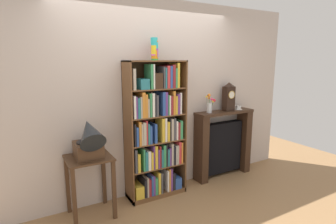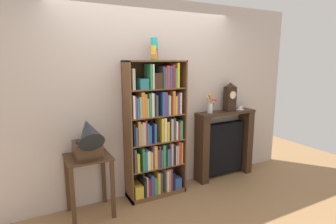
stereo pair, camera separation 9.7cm
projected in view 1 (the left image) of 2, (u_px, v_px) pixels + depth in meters
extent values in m
cube|color=#997047|center=(160.00, 198.00, 3.71)|extent=(7.64, 6.40, 0.02)
cube|color=beige|center=(159.00, 98.00, 3.79)|extent=(4.64, 0.08, 2.64)
cube|color=brown|center=(128.00, 134.00, 3.43)|extent=(0.02, 0.31, 1.84)
cube|color=brown|center=(180.00, 127.00, 3.82)|extent=(0.02, 0.31, 1.84)
cube|color=#4C311C|center=(151.00, 128.00, 3.75)|extent=(0.80, 0.01, 1.84)
cube|color=brown|center=(155.00, 61.00, 3.45)|extent=(0.80, 0.31, 0.02)
cube|color=brown|center=(156.00, 192.00, 3.79)|extent=(0.80, 0.31, 0.06)
cube|color=gold|center=(137.00, 190.00, 3.60)|extent=(0.12, 0.24, 0.17)
cube|color=black|center=(142.00, 186.00, 3.65)|extent=(0.03, 0.26, 0.24)
cube|color=#B2A893|center=(145.00, 185.00, 3.64)|extent=(0.02, 0.21, 0.27)
cube|color=maroon|center=(147.00, 185.00, 3.66)|extent=(0.03, 0.22, 0.24)
cube|color=#2D519E|center=(149.00, 184.00, 3.67)|extent=(0.02, 0.22, 0.27)
cube|color=#663884|center=(151.00, 183.00, 3.69)|extent=(0.02, 0.24, 0.27)
cube|color=#388E56|center=(153.00, 184.00, 3.71)|extent=(0.04, 0.23, 0.24)
cube|color=gold|center=(156.00, 181.00, 3.73)|extent=(0.04, 0.25, 0.30)
cube|color=#424247|center=(159.00, 181.00, 3.74)|extent=(0.03, 0.22, 0.29)
cube|color=white|center=(164.00, 178.00, 3.80)|extent=(0.02, 0.26, 0.30)
cube|color=orange|center=(166.00, 178.00, 3.81)|extent=(0.02, 0.24, 0.32)
cube|color=#663884|center=(167.00, 177.00, 3.83)|extent=(0.03, 0.26, 0.32)
cube|color=black|center=(170.00, 179.00, 3.84)|extent=(0.04, 0.24, 0.25)
cube|color=#2D519E|center=(174.00, 181.00, 3.89)|extent=(0.10, 0.24, 0.16)
cube|color=brown|center=(156.00, 165.00, 3.72)|extent=(0.77, 0.29, 0.02)
cube|color=#424247|center=(133.00, 159.00, 3.51)|extent=(0.03, 0.25, 0.31)
cube|color=gold|center=(135.00, 161.00, 3.53)|extent=(0.04, 0.26, 0.24)
cube|color=#388E56|center=(141.00, 158.00, 3.54)|extent=(0.02, 0.22, 0.30)
cube|color=teal|center=(143.00, 159.00, 3.58)|extent=(0.04, 0.26, 0.25)
cube|color=white|center=(146.00, 158.00, 3.60)|extent=(0.04, 0.25, 0.26)
cube|color=gold|center=(149.00, 159.00, 3.60)|extent=(0.03, 0.22, 0.24)
cube|color=#663884|center=(150.00, 155.00, 3.63)|extent=(0.02, 0.25, 0.32)
cube|color=gold|center=(153.00, 155.00, 3.63)|extent=(0.04, 0.23, 0.31)
cube|color=#663884|center=(155.00, 156.00, 3.67)|extent=(0.02, 0.26, 0.26)
cube|color=maroon|center=(157.00, 155.00, 3.67)|extent=(0.02, 0.25, 0.30)
cube|color=teal|center=(158.00, 156.00, 3.69)|extent=(0.03, 0.26, 0.24)
cube|color=#388E56|center=(161.00, 154.00, 3.71)|extent=(0.03, 0.26, 0.30)
cube|color=black|center=(163.00, 154.00, 3.72)|extent=(0.02, 0.26, 0.30)
cube|color=teal|center=(165.00, 156.00, 3.73)|extent=(0.03, 0.23, 0.23)
cube|color=#663884|center=(167.00, 155.00, 3.74)|extent=(0.02, 0.22, 0.25)
cube|color=#B2A893|center=(168.00, 152.00, 3.76)|extent=(0.03, 0.26, 0.30)
cube|color=black|center=(171.00, 154.00, 3.77)|extent=(0.03, 0.22, 0.26)
cube|color=white|center=(172.00, 153.00, 3.80)|extent=(0.02, 0.26, 0.26)
cube|color=#B2A893|center=(174.00, 153.00, 3.80)|extent=(0.02, 0.22, 0.27)
cube|color=#C63338|center=(175.00, 151.00, 3.83)|extent=(0.03, 0.27, 0.31)
cube|color=orange|center=(178.00, 151.00, 3.83)|extent=(0.02, 0.24, 0.30)
cube|color=brown|center=(156.00, 141.00, 3.65)|extent=(0.77, 0.29, 0.02)
cube|color=black|center=(132.00, 134.00, 3.43)|extent=(0.02, 0.24, 0.29)
cube|color=#2D519E|center=(134.00, 135.00, 3.46)|extent=(0.03, 0.26, 0.24)
cube|color=orange|center=(136.00, 132.00, 3.47)|extent=(0.03, 0.27, 0.31)
cube|color=#B2A893|center=(139.00, 133.00, 3.46)|extent=(0.02, 0.21, 0.28)
cube|color=#B2A893|center=(142.00, 132.00, 3.48)|extent=(0.04, 0.21, 0.29)
cube|color=#C63338|center=(144.00, 131.00, 3.50)|extent=(0.02, 0.23, 0.31)
cube|color=teal|center=(146.00, 133.00, 3.51)|extent=(0.02, 0.22, 0.27)
cube|color=#2D519E|center=(147.00, 133.00, 3.54)|extent=(0.03, 0.25, 0.24)
cube|color=#2D519E|center=(152.00, 132.00, 3.57)|extent=(0.03, 0.24, 0.25)
cube|color=gold|center=(160.00, 129.00, 3.61)|extent=(0.04, 0.21, 0.32)
cube|color=white|center=(162.00, 128.00, 3.64)|extent=(0.03, 0.25, 0.32)
cube|color=gold|center=(164.00, 130.00, 3.68)|extent=(0.04, 0.27, 0.26)
cube|color=black|center=(167.00, 129.00, 3.67)|extent=(0.02, 0.22, 0.30)
cube|color=#B2A893|center=(169.00, 129.00, 3.68)|extent=(0.03, 0.21, 0.29)
cube|color=#424247|center=(171.00, 128.00, 3.71)|extent=(0.03, 0.24, 0.30)
cube|color=white|center=(173.00, 129.00, 3.74)|extent=(0.03, 0.26, 0.26)
cube|color=maroon|center=(175.00, 129.00, 3.75)|extent=(0.03, 0.24, 0.24)
cube|color=#388E56|center=(177.00, 128.00, 3.76)|extent=(0.04, 0.24, 0.25)
cube|color=brown|center=(156.00, 115.00, 3.58)|extent=(0.77, 0.29, 0.02)
cube|color=white|center=(131.00, 106.00, 3.37)|extent=(0.03, 0.24, 0.28)
cube|color=#663884|center=(133.00, 107.00, 3.39)|extent=(0.02, 0.26, 0.27)
cube|color=teal|center=(135.00, 107.00, 3.40)|extent=(0.03, 0.26, 0.25)
cube|color=#B2A893|center=(138.00, 107.00, 3.40)|extent=(0.02, 0.23, 0.27)
cube|color=orange|center=(140.00, 104.00, 3.43)|extent=(0.04, 0.26, 0.32)
cube|color=orange|center=(143.00, 105.00, 3.45)|extent=(0.03, 0.25, 0.29)
cube|color=#B2A893|center=(146.00, 107.00, 3.45)|extent=(0.02, 0.21, 0.24)
cube|color=#388E56|center=(147.00, 104.00, 3.48)|extent=(0.03, 0.27, 0.30)
cube|color=white|center=(150.00, 104.00, 3.48)|extent=(0.03, 0.23, 0.30)
cube|color=black|center=(152.00, 104.00, 3.49)|extent=(0.02, 0.21, 0.30)
cube|color=#424247|center=(154.00, 105.00, 3.50)|extent=(0.03, 0.21, 0.27)
cube|color=#2D519E|center=(160.00, 103.00, 3.56)|extent=(0.04, 0.25, 0.31)
cube|color=#663884|center=(163.00, 103.00, 3.58)|extent=(0.03, 0.24, 0.30)
cube|color=#388E56|center=(165.00, 104.00, 3.58)|extent=(0.02, 0.20, 0.27)
cube|color=white|center=(166.00, 104.00, 3.62)|extent=(0.02, 0.26, 0.26)
cube|color=maroon|center=(168.00, 104.00, 3.63)|extent=(0.03, 0.26, 0.25)
cube|color=orange|center=(170.00, 102.00, 3.64)|extent=(0.03, 0.26, 0.31)
cube|color=gold|center=(173.00, 104.00, 3.65)|extent=(0.03, 0.22, 0.24)
cube|color=#663884|center=(174.00, 103.00, 3.68)|extent=(0.03, 0.26, 0.26)
cube|color=white|center=(176.00, 102.00, 3.69)|extent=(0.02, 0.26, 0.28)
cube|color=brown|center=(155.00, 89.00, 3.52)|extent=(0.77, 0.29, 0.02)
cube|color=#B2A893|center=(131.00, 79.00, 3.31)|extent=(0.03, 0.26, 0.26)
cube|color=teal|center=(142.00, 84.00, 3.38)|extent=(0.12, 0.23, 0.13)
cube|color=#388E56|center=(149.00, 76.00, 3.40)|extent=(0.03, 0.21, 0.31)
cube|color=white|center=(150.00, 76.00, 3.43)|extent=(0.02, 0.26, 0.31)
cube|color=#382316|center=(156.00, 81.00, 3.45)|extent=(0.11, 0.19, 0.20)
cube|color=#424247|center=(160.00, 77.00, 3.50)|extent=(0.02, 0.24, 0.28)
cube|color=teal|center=(163.00, 78.00, 3.50)|extent=(0.02, 0.21, 0.26)
cube|color=#C63338|center=(165.00, 77.00, 3.52)|extent=(0.04, 0.23, 0.29)
cube|color=#2D519E|center=(167.00, 77.00, 3.56)|extent=(0.03, 0.26, 0.28)
cube|color=maroon|center=(170.00, 76.00, 3.56)|extent=(0.04, 0.24, 0.30)
cube|color=#388E56|center=(173.00, 78.00, 3.58)|extent=(0.03, 0.21, 0.25)
cube|color=gold|center=(175.00, 75.00, 3.59)|extent=(0.03, 0.22, 0.32)
cylinder|color=green|center=(155.00, 56.00, 3.46)|extent=(0.09, 0.09, 0.11)
cylinder|color=orange|center=(155.00, 54.00, 3.45)|extent=(0.09, 0.09, 0.11)
cylinder|color=purple|center=(155.00, 53.00, 3.45)|extent=(0.09, 0.09, 0.11)
cylinder|color=pink|center=(154.00, 51.00, 3.45)|extent=(0.09, 0.09, 0.11)
cylinder|color=yellow|center=(155.00, 50.00, 3.44)|extent=(0.09, 0.09, 0.11)
cylinder|color=pink|center=(154.00, 48.00, 3.44)|extent=(0.09, 0.09, 0.11)
cylinder|color=#28B2B7|center=(155.00, 47.00, 3.44)|extent=(0.09, 0.09, 0.11)
cylinder|color=orange|center=(154.00, 45.00, 3.43)|extent=(0.09, 0.09, 0.11)
cylinder|color=#28B2B7|center=(154.00, 43.00, 3.43)|extent=(0.09, 0.09, 0.11)
cylinder|color=#28B2B7|center=(154.00, 42.00, 3.42)|extent=(0.09, 0.09, 0.11)
cube|color=#472D1C|center=(89.00, 158.00, 3.15)|extent=(0.51, 0.47, 0.02)
cube|color=#472D1C|center=(74.00, 200.00, 2.93)|extent=(0.04, 0.04, 0.72)
cube|color=#472D1C|center=(114.00, 190.00, 3.15)|extent=(0.04, 0.04, 0.72)
cube|color=#472D1C|center=(68.00, 185.00, 3.28)|extent=(0.04, 0.04, 0.72)
cube|color=#472D1C|center=(104.00, 177.00, 3.50)|extent=(0.04, 0.04, 0.72)
cube|color=#472D1C|center=(88.00, 150.00, 3.13)|extent=(0.29, 0.33, 0.18)
cylinder|color=black|center=(88.00, 142.00, 3.11)|extent=(0.25, 0.25, 0.01)
cylinder|color=#1E2328|center=(89.00, 141.00, 3.06)|extent=(0.03, 0.03, 0.06)
cone|color=#1E2328|center=(90.00, 132.00, 2.97)|extent=(0.28, 0.43, 0.42)
cube|color=#382316|center=(225.00, 112.00, 4.21)|extent=(1.00, 0.26, 0.04)
cube|color=#382316|center=(201.00, 149.00, 4.10)|extent=(0.12, 0.24, 1.03)
cube|color=#382316|center=(243.00, 141.00, 4.53)|extent=(0.12, 0.24, 1.03)
cube|color=black|center=(222.00, 147.00, 4.36)|extent=(0.72, 0.13, 0.82)
cube|color=black|center=(228.00, 99.00, 4.21)|extent=(0.16, 0.12, 0.38)
pyramid|color=black|center=(229.00, 84.00, 4.17)|extent=(0.16, 0.12, 0.07)
cylinder|color=silver|center=(232.00, 95.00, 4.14)|extent=(0.11, 0.01, 0.11)
torus|color=#B79347|center=(232.00, 95.00, 4.14)|extent=(0.13, 0.01, 0.13)
cylinder|color=silver|center=(209.00, 108.00, 4.05)|extent=(0.08, 0.08, 0.15)
cylinder|color=#4C753D|center=(209.00, 105.00, 4.06)|extent=(0.03, 0.05, 0.20)
sphere|color=orange|center=(209.00, 98.00, 4.07)|extent=(0.03, 0.03, 0.03)
cylinder|color=#4C753D|center=(211.00, 107.00, 4.04)|extent=(0.04, 0.04, 0.16)
sphere|color=yellow|center=(213.00, 101.00, 4.02)|extent=(0.04, 0.04, 0.04)
cylinder|color=#4C753D|center=(212.00, 106.00, 4.05)|extent=(0.05, 0.04, 0.18)
sphere|color=red|center=(214.00, 100.00, 4.02)|extent=(0.05, 0.05, 0.05)
cylinder|color=#4C753D|center=(210.00, 104.00, 4.01)|extent=(0.05, 0.03, 0.26)
sphere|color=orange|center=(209.00, 95.00, 3.96)|extent=(0.05, 0.05, 0.05)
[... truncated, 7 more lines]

